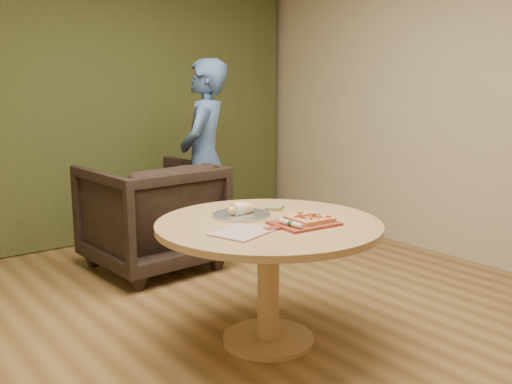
{
  "coord_description": "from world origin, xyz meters",
  "views": [
    {
      "loc": [
        -1.94,
        -2.42,
        1.56
      ],
      "look_at": [
        0.11,
        0.25,
        0.9
      ],
      "focal_mm": 40.0,
      "sensor_mm": 36.0,
      "label": 1
    }
  ],
  "objects": [
    {
      "name": "room_shell",
      "position": [
        0.0,
        0.0,
        1.4
      ],
      "size": [
        5.04,
        6.04,
        2.84
      ],
      "color": "olive",
      "rests_on": "ground"
    },
    {
      "name": "curtain",
      "position": [
        0.0,
        2.9,
        1.4
      ],
      "size": [
        4.8,
        0.14,
        2.78
      ],
      "primitive_type": "cube",
      "color": "#363E1C",
      "rests_on": "ground"
    },
    {
      "name": "pedestal_table",
      "position": [
        0.09,
        0.1,
        0.61
      ],
      "size": [
        1.33,
        1.33,
        0.75
      ],
      "rotation": [
        0.0,
        0.0,
        0.22
      ],
      "color": "tan",
      "rests_on": "ground"
    },
    {
      "name": "pizza_paddle",
      "position": [
        0.2,
        -0.07,
        0.76
      ],
      "size": [
        0.46,
        0.31,
        0.01
      ],
      "rotation": [
        0.0,
        0.0,
        -0.08
      ],
      "color": "#953625",
      "rests_on": "pedestal_table"
    },
    {
      "name": "flatbread_pizza",
      "position": [
        0.27,
        -0.06,
        0.78
      ],
      "size": [
        0.24,
        0.24,
        0.04
      ],
      "rotation": [
        0.0,
        0.0,
        -0.08
      ],
      "color": "#EA9F5B",
      "rests_on": "pizza_paddle"
    },
    {
      "name": "cutlery_roll",
      "position": [
        0.09,
        -0.1,
        0.78
      ],
      "size": [
        0.04,
        0.2,
        0.03
      ],
      "rotation": [
        0.0,
        0.0,
        0.07
      ],
      "color": "beige",
      "rests_on": "pizza_paddle"
    },
    {
      "name": "newspaper",
      "position": [
        -0.18,
        -0.01,
        0.76
      ],
      "size": [
        0.36,
        0.33,
        0.01
      ],
      "primitive_type": "cube",
      "rotation": [
        0.0,
        0.0,
        0.3
      ],
      "color": "silver",
      "rests_on": "pedestal_table"
    },
    {
      "name": "serving_tray",
      "position": [
        0.05,
        0.32,
        0.76
      ],
      "size": [
        0.36,
        0.36,
        0.02
      ],
      "color": "silver",
      "rests_on": "pedestal_table"
    },
    {
      "name": "bread_roll",
      "position": [
        0.04,
        0.32,
        0.79
      ],
      "size": [
        0.19,
        0.09,
        0.09
      ],
      "color": "#D7B783",
      "rests_on": "serving_tray"
    },
    {
      "name": "green_packet",
      "position": [
        0.34,
        0.34,
        0.76
      ],
      "size": [
        0.16,
        0.15,
        0.02
      ],
      "primitive_type": "cube",
      "rotation": [
        0.0,
        0.0,
        0.63
      ],
      "color": "#56682F",
      "rests_on": "pedestal_table"
    },
    {
      "name": "armchair",
      "position": [
        0.2,
        1.79,
        0.5
      ],
      "size": [
        1.02,
        0.96,
        1.0
      ],
      "primitive_type": "imported",
      "rotation": [
        0.0,
        0.0,
        3.2
      ],
      "color": "black",
      "rests_on": "ground"
    },
    {
      "name": "person_standing",
      "position": [
        0.73,
        1.79,
        0.88
      ],
      "size": [
        0.76,
        0.74,
        1.75
      ],
      "primitive_type": "imported",
      "rotation": [
        0.0,
        0.0,
        3.88
      ],
      "color": "#3C5A8D",
      "rests_on": "ground"
    }
  ]
}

